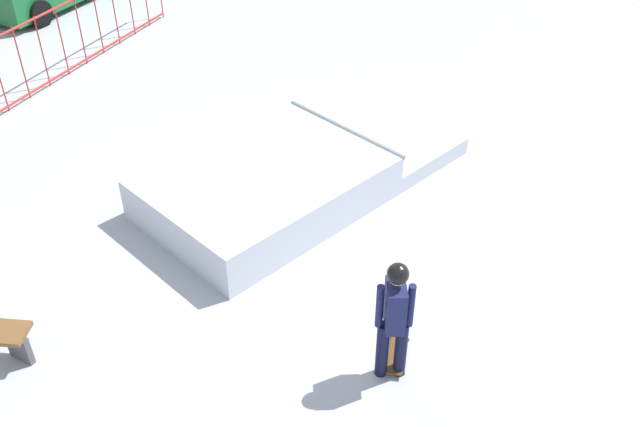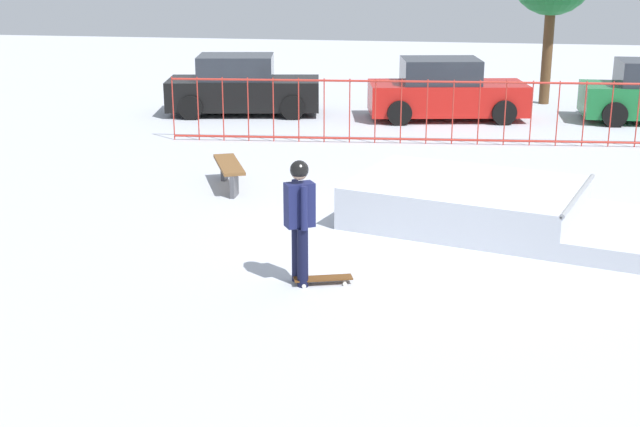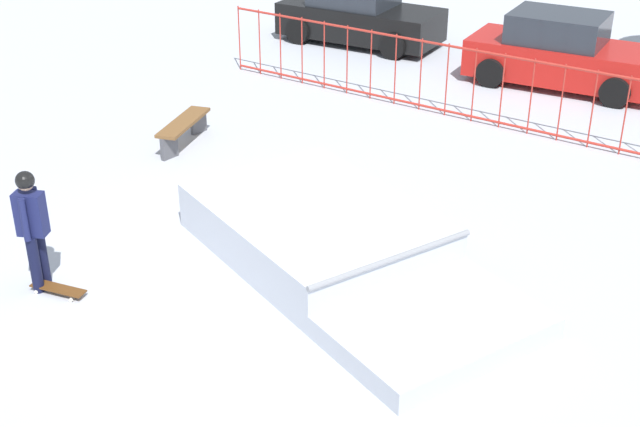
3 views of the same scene
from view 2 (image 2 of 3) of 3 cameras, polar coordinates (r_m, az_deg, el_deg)
The scene contains 8 objects.
ground_plane at distance 13.88m, azimuth 6.89°, elevation -1.66°, with size 60.00×60.00×0.00m, color #B2B7C1.
skate_ramp at distance 14.59m, azimuth 11.26°, elevation 0.37°, with size 5.92×4.05×0.74m.
skater at distance 11.67m, azimuth -1.34°, elevation 0.04°, with size 0.44×0.39×1.73m.
skateboard at distance 11.96m, azimuth 0.21°, elevation -4.26°, with size 0.82×0.43×0.09m.
perimeter_fence at distance 20.51m, azimuth 7.81°, elevation 6.61°, with size 12.49×1.08×1.50m.
park_bench at distance 16.73m, azimuth -5.94°, elevation 2.89°, with size 0.98×1.63×0.48m.
parked_car_black at distance 24.23m, azimuth -5.11°, elevation 8.18°, with size 4.32×2.43×1.60m.
parked_car_red at distance 23.64m, azimuth 8.16°, elevation 7.85°, with size 4.34×2.49×1.60m.
Camera 2 is at (0.41, -13.15, 4.41)m, focal length 49.15 mm.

